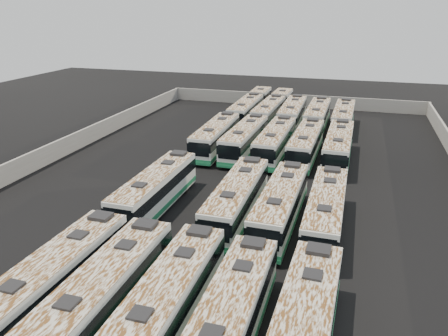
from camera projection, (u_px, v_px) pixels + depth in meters
ground at (241, 178)px, 45.81m from camera, size 140.00×140.00×0.00m
perimeter_wall at (241, 169)px, 45.42m from camera, size 45.20×73.20×2.20m
bus_front_far_left at (52, 281)px, 25.56m from camera, size 2.98×13.04×3.66m
bus_front_left at (102, 295)px, 24.30m from camera, size 2.80×13.13×3.70m
bus_front_center at (166, 305)px, 23.58m from camera, size 2.79×12.98×3.66m
bus_front_right at (229, 321)px, 22.43m from camera, size 2.71×12.72×3.58m
bus_front_far_right at (303, 334)px, 21.47m from camera, size 3.09×13.11×3.68m
bus_midfront_far_left at (156, 190)px, 38.32m from camera, size 2.77×12.90×3.64m
bus_midfront_center at (237, 199)px, 36.49m from camera, size 2.83×12.94×3.64m
bus_midfront_right at (280, 205)px, 35.40m from camera, size 2.91×12.82×3.60m
bus_midfront_far_right at (326, 211)px, 34.32m from camera, size 2.70×12.71×3.58m
bus_midback_far_left at (216, 136)px, 53.79m from camera, size 3.03×13.10×3.68m
bus_midback_left at (245, 139)px, 52.78m from camera, size 3.04×13.06×3.67m
bus_midback_center at (275, 142)px, 51.78m from camera, size 2.98×13.08×3.67m
bus_midback_right at (306, 144)px, 50.96m from camera, size 2.98×12.86×3.61m
bus_midback_far_right at (338, 146)px, 49.92m from camera, size 2.91×13.14×3.70m
bus_back_far_left at (251, 106)px, 70.07m from camera, size 2.75×19.94×3.62m
bus_back_left at (273, 108)px, 68.90m from camera, size 3.15×19.79×3.58m
bus_back_center at (292, 114)px, 64.91m from camera, size 3.04×13.24×3.72m
bus_back_right at (317, 116)px, 63.75m from camera, size 2.82×13.04×3.67m
bus_back_far_right at (343, 118)px, 62.86m from camera, size 2.89×12.84×3.61m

